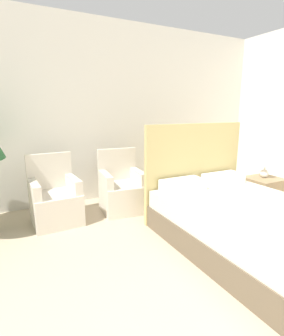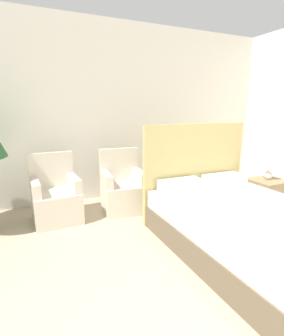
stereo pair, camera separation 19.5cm
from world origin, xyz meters
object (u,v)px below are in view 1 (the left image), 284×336
armchair_near_window_right (122,192)px  nightstand (263,194)px  armchair_near_window_left (55,202)px  table_lamp (265,161)px  bed (249,223)px

armchair_near_window_right → nightstand: (1.93, -0.94, -0.04)m
armchair_near_window_left → table_lamp: size_ratio=2.44×
armchair_near_window_right → table_lamp: 2.20m
armchair_near_window_left → armchair_near_window_right: bearing=-2.9°
table_lamp → nightstand: bearing=-130.2°
armchair_near_window_left → table_lamp: bearing=-20.2°
table_lamp → armchair_near_window_right: bearing=154.9°
bed → armchair_near_window_left: bearing=137.7°
armchair_near_window_right → nightstand: 2.14m
bed → nightstand: bed is taller
armchair_near_window_right → nightstand: armchair_near_window_right is taller
bed → armchair_near_window_left: bed is taller
armchair_near_window_left → armchair_near_window_right: same height
bed → nightstand: size_ratio=4.42×
nightstand → table_lamp: (0.02, 0.02, 0.50)m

